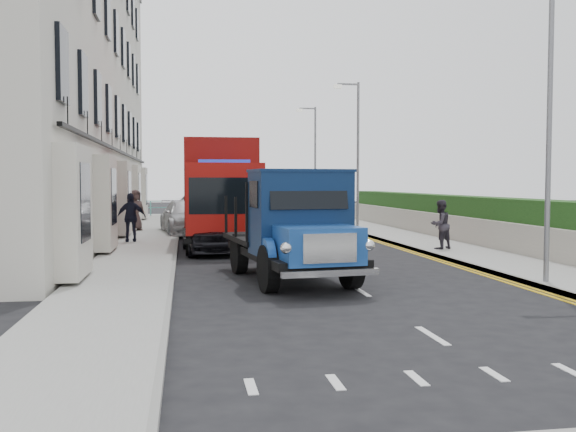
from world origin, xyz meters
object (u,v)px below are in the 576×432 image
(lamp_mid, at_px, (355,147))
(red_lorry, at_px, (220,190))
(lamp_near, at_px, (545,108))
(parked_car_front, at_px, (211,230))
(lamp_far, at_px, (313,156))
(bedford_lorry, at_px, (298,233))

(lamp_mid, distance_m, red_lorry, 8.94)
(lamp_near, height_order, lamp_mid, same)
(lamp_near, distance_m, parked_car_front, 11.35)
(lamp_mid, height_order, lamp_far, same)
(lamp_near, distance_m, lamp_mid, 16.00)
(lamp_far, bearing_deg, lamp_near, -90.00)
(lamp_far, relative_size, red_lorry, 0.94)
(lamp_far, xyz_separation_m, parked_car_front, (-7.06, -17.72, -3.24))
(bedford_lorry, relative_size, red_lorry, 0.77)
(lamp_far, xyz_separation_m, red_lorry, (-6.65, -15.66, -1.94))
(lamp_mid, height_order, bedford_lorry, lamp_mid)
(lamp_mid, relative_size, lamp_far, 1.00)
(lamp_far, bearing_deg, parked_car_front, -111.71)
(lamp_near, height_order, lamp_far, same)
(lamp_mid, bearing_deg, lamp_near, -90.00)
(lamp_far, distance_m, red_lorry, 17.12)
(lamp_far, height_order, bedford_lorry, lamp_far)
(bedford_lorry, bearing_deg, red_lorry, 90.87)
(lamp_near, xyz_separation_m, bedford_lorry, (-5.35, 1.23, -2.80))
(lamp_near, xyz_separation_m, red_lorry, (-6.65, 10.34, -1.94))
(lamp_mid, relative_size, bedford_lorry, 1.23)
(lamp_near, xyz_separation_m, parked_car_front, (-7.06, 8.28, -3.24))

